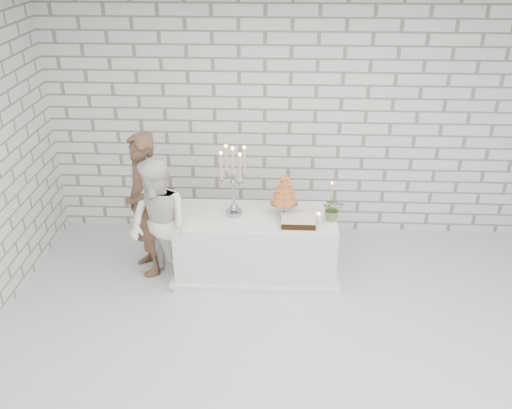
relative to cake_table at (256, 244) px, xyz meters
name	(u,v)px	position (x,y,z in m)	size (l,w,h in m)	color
ground	(288,356)	(0.36, -1.43, -0.38)	(6.00, 5.00, 0.01)	silver
ceiling	(299,34)	(0.36, -1.43, 2.62)	(6.00, 5.00, 0.01)	white
wall_back	(290,122)	(0.36, 1.07, 1.12)	(6.00, 0.01, 3.00)	white
cake_table	(256,244)	(0.00, 0.00, 0.00)	(1.80, 0.80, 0.75)	white
groom	(144,205)	(-1.27, 0.01, 0.48)	(0.62, 0.41, 1.71)	#4A3428
bride	(159,226)	(-1.05, -0.30, 0.39)	(0.74, 0.58, 1.53)	white
candelabra	(233,182)	(-0.25, 0.02, 0.79)	(0.33, 0.33, 0.82)	#9999A3
croquembouche	(284,195)	(0.31, 0.05, 0.62)	(0.32, 0.32, 0.50)	#B96535
chocolate_cake	(298,221)	(0.47, -0.17, 0.42)	(0.37, 0.27, 0.08)	black
pillar_candle	(318,219)	(0.69, -0.15, 0.44)	(0.08, 0.08, 0.12)	white
extra_taper	(331,196)	(0.85, 0.21, 0.54)	(0.06, 0.06, 0.32)	beige
flowers	(333,209)	(0.85, -0.05, 0.51)	(0.25, 0.21, 0.28)	#46663A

